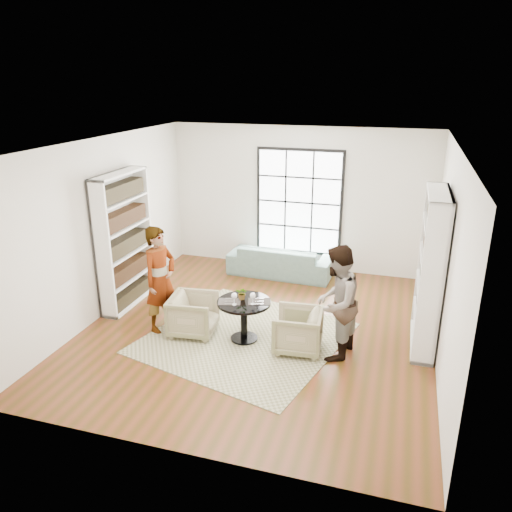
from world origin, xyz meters
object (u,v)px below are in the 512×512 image
(person_left, at_px, (160,279))
(flower_centerpiece, at_px, (242,293))
(armchair_right, at_px, (298,331))
(armchair_left, at_px, (193,315))
(wine_glass_left, at_px, (234,296))
(sofa, at_px, (281,260))
(wine_glass_right, at_px, (253,296))
(pedestal_table, at_px, (244,312))
(person_right, at_px, (336,303))

(person_left, xyz_separation_m, flower_centerpiece, (1.35, 0.09, -0.11))
(armchair_right, bearing_deg, armchair_left, -95.66)
(wine_glass_left, xyz_separation_m, flower_centerpiece, (0.05, 0.22, -0.04))
(sofa, bearing_deg, wine_glass_right, 98.05)
(pedestal_table, xyz_separation_m, sofa, (-0.13, 2.85, -0.17))
(pedestal_table, bearing_deg, armchair_right, -3.87)
(sofa, bearing_deg, flower_centerpiece, 94.06)
(flower_centerpiece, bearing_deg, wine_glass_left, -103.96)
(pedestal_table, relative_size, sofa, 0.39)
(pedestal_table, distance_m, person_left, 1.45)
(pedestal_table, bearing_deg, armchair_left, -178.13)
(pedestal_table, distance_m, flower_centerpiece, 0.29)
(person_left, bearing_deg, armchair_left, -73.09)
(armchair_right, bearing_deg, wine_glass_right, -93.93)
(pedestal_table, height_order, person_left, person_left)
(wine_glass_right, bearing_deg, person_left, 178.55)
(armchair_left, xyz_separation_m, armchair_right, (1.71, -0.03, -0.00))
(armchair_right, bearing_deg, wine_glass_left, -88.65)
(wine_glass_left, height_order, wine_glass_right, wine_glass_left)
(sofa, height_order, armchair_left, armchair_left)
(sofa, bearing_deg, person_right, 120.26)
(sofa, bearing_deg, armchair_right, 111.18)
(armchair_left, bearing_deg, armchair_right, -97.68)
(armchair_left, height_order, armchair_right, armchair_left)
(wine_glass_right, bearing_deg, armchair_left, 177.75)
(wine_glass_left, bearing_deg, person_right, 3.81)
(pedestal_table, xyz_separation_m, armchair_right, (0.87, -0.06, -0.16))
(armchair_right, bearing_deg, flower_centerpiece, -102.11)
(person_right, bearing_deg, armchair_right, -79.23)
(pedestal_table, bearing_deg, flower_centerpiece, 126.21)
(pedestal_table, bearing_deg, wine_glass_right, -22.27)
(person_left, xyz_separation_m, wine_glass_left, (1.29, -0.13, -0.07))
(pedestal_table, height_order, flower_centerpiece, flower_centerpiece)
(sofa, distance_m, wine_glass_right, 2.98)
(wine_glass_right, bearing_deg, pedestal_table, 157.73)
(person_left, xyz_separation_m, wine_glass_right, (1.56, -0.04, -0.07))
(armchair_left, relative_size, person_right, 0.42)
(person_right, bearing_deg, wine_glass_left, -75.42)
(armchair_right, height_order, flower_centerpiece, flower_centerpiece)
(wine_glass_left, bearing_deg, pedestal_table, 58.00)
(person_right, distance_m, wine_glass_left, 1.52)
(armchair_left, distance_m, wine_glass_left, 0.89)
(armchair_left, bearing_deg, person_right, -97.43)
(armchair_left, bearing_deg, sofa, -20.52)
(armchair_left, xyz_separation_m, person_right, (2.26, -0.03, 0.53))
(flower_centerpiece, bearing_deg, armchair_left, -173.66)
(armchair_right, bearing_deg, pedestal_table, -98.49)
(wine_glass_left, xyz_separation_m, wine_glass_right, (0.26, 0.09, -0.00))
(person_right, bearing_deg, pedestal_table, -81.60)
(person_right, height_order, wine_glass_right, person_right)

